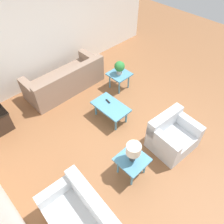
# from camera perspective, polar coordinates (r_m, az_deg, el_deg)

# --- Properties ---
(ground_plane) EXTENTS (14.00, 14.00, 0.00)m
(ground_plane) POSITION_cam_1_polar(r_m,az_deg,el_deg) (5.42, 4.91, -3.33)
(ground_plane) COLOR #8E5B38
(wall_right) EXTENTS (0.12, 7.20, 2.70)m
(wall_right) POSITION_cam_1_polar(r_m,az_deg,el_deg) (6.55, -15.69, 19.67)
(wall_right) COLOR white
(wall_right) RESTS_ON ground_plane
(sofa) EXTENTS (0.93, 2.19, 0.79)m
(sofa) POSITION_cam_1_polar(r_m,az_deg,el_deg) (6.33, -12.04, 7.97)
(sofa) COLOR gray
(sofa) RESTS_ON ground_plane
(armchair) EXTENTS (0.88, 0.98, 0.79)m
(armchair) POSITION_cam_1_polar(r_m,az_deg,el_deg) (4.95, 15.33, -6.04)
(armchair) COLOR silver
(armchair) RESTS_ON ground_plane
(loveseat) EXTENTS (1.34, 0.89, 0.79)m
(loveseat) POSITION_cam_1_polar(r_m,az_deg,el_deg) (4.02, -8.08, -25.81)
(loveseat) COLOR silver
(loveseat) RESTS_ON ground_plane
(coffee_table) EXTENTS (0.91, 0.54, 0.43)m
(coffee_table) POSITION_cam_1_polar(r_m,az_deg,el_deg) (5.28, -0.35, 1.19)
(coffee_table) COLOR teal
(coffee_table) RESTS_ON ground_plane
(side_table_plant) EXTENTS (0.56, 0.56, 0.49)m
(side_table_plant) POSITION_cam_1_polar(r_m,az_deg,el_deg) (6.17, 1.91, 9.48)
(side_table_plant) COLOR teal
(side_table_plant) RESTS_ON ground_plane
(side_table_lamp) EXTENTS (0.56, 0.56, 0.49)m
(side_table_lamp) POSITION_cam_1_polar(r_m,az_deg,el_deg) (4.32, 5.26, -12.65)
(side_table_lamp) COLOR teal
(side_table_lamp) RESTS_ON ground_plane
(potted_plant) EXTENTS (0.28, 0.28, 0.38)m
(potted_plant) POSITION_cam_1_polar(r_m,az_deg,el_deg) (6.00, 1.98, 11.67)
(potted_plant) COLOR #B2ADA3
(potted_plant) RESTS_ON side_table_plant
(table_lamp) EXTENTS (0.28, 0.28, 0.43)m
(table_lamp) POSITION_cam_1_polar(r_m,az_deg,el_deg) (4.01, 5.61, -9.95)
(table_lamp) COLOR #333333
(table_lamp) RESTS_ON side_table_lamp
(remote_control) EXTENTS (0.16, 0.07, 0.02)m
(remote_control) POSITION_cam_1_polar(r_m,az_deg,el_deg) (5.35, -1.09, 2.83)
(remote_control) COLOR black
(remote_control) RESTS_ON coffee_table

